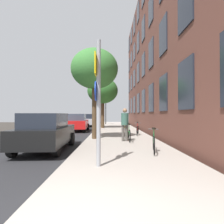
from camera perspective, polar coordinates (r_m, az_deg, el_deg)
The scene contains 17 objects.
ground_plane at distance 17.59m, azimuth -9.92°, elevation -5.87°, with size 41.80×41.80×0.00m, color #332D28.
road_asphalt at distance 18.04m, azimuth -16.55°, elevation -5.71°, with size 7.00×38.00×0.01m, color #232326.
sidewalk at distance 17.37m, azimuth 1.61°, elevation -5.75°, with size 4.20×38.00×0.12m, color #9E9389.
building_facade at distance 17.93m, azimuth 10.34°, elevation 16.81°, with size 0.56×27.00×13.91m.
sign_post at distance 5.38m, azimuth -4.33°, elevation 5.00°, with size 0.16×0.60×3.60m.
traffic_light at distance 28.22m, azimuth -2.10°, elevation 1.82°, with size 0.43×0.24×3.97m.
tree_near at distance 11.74m, azimuth -5.31°, elevation 12.70°, with size 2.84×2.84×5.44m.
tree_far at distance 20.58m, azimuth -2.86°, elevation 6.38°, with size 3.30×3.30×5.44m.
bicycle_0 at distance 7.55m, azimuth 12.53°, elevation -9.00°, with size 0.51×1.71×0.96m.
bicycle_1 at distance 10.38m, azimuth 5.08°, elevation -6.71°, with size 0.42×1.69×0.97m.
bicycle_2 at distance 13.46m, azimuth 7.75°, elevation -5.39°, with size 0.51×1.58×0.94m.
bicycle_3 at distance 16.36m, azimuth 3.86°, elevation -4.55°, with size 0.52×1.70×0.94m.
bicycle_4 at distance 19.38m, azimuth 4.44°, elevation -3.90°, with size 0.50×1.69×0.99m.
pedestrian_0 at distance 10.39m, azimuth 3.91°, elevation -3.13°, with size 0.48×0.48×1.80m.
car_0 at distance 8.77m, azimuth -19.25°, elevation -5.54°, with size 1.97×4.28×1.62m.
car_1 at distance 17.81m, azimuth -10.43°, elevation -3.09°, with size 1.99×4.18×1.62m.
car_2 at distance 24.86m, azimuth -7.32°, elevation -2.41°, with size 1.83×4.35×1.62m.
Camera 1 is at (0.43, -2.28, 1.59)m, focal length 30.21 mm.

